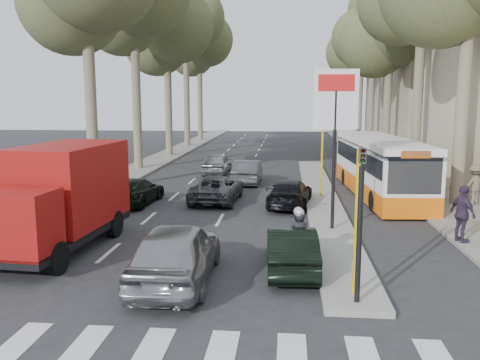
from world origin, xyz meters
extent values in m
plane|color=#28282B|center=(0.00, 0.00, 0.00)|extent=(120.00, 120.00, 0.00)
cube|color=gray|center=(8.60, 25.00, 0.06)|extent=(3.20, 70.00, 0.12)
cube|color=gray|center=(-8.00, 28.00, 0.06)|extent=(2.40, 64.00, 0.12)
cube|color=gray|center=(3.25, 11.00, 0.08)|extent=(1.50, 26.00, 0.16)
cube|color=#B7A88E|center=(15.50, 34.00, 8.00)|extent=(11.00, 20.00, 16.00)
cylinder|color=yellow|center=(3.25, -1.00, 1.75)|extent=(0.10, 0.10, 3.50)
cylinder|color=yellow|center=(3.25, 5.00, 1.75)|extent=(0.10, 0.10, 3.50)
cylinder|color=yellow|center=(3.25, 11.00, 1.75)|extent=(0.10, 0.10, 3.50)
cylinder|color=black|center=(3.25, 5.00, 2.60)|extent=(0.12, 0.12, 5.20)
cube|color=white|center=(3.25, 5.00, 4.60)|extent=(1.50, 0.10, 2.00)
cube|color=red|center=(3.25, 4.94, 5.15)|extent=(1.20, 0.02, 0.55)
cylinder|color=black|center=(3.25, -1.50, 1.60)|extent=(0.12, 0.12, 3.20)
imported|color=black|center=(3.25, -1.50, 3.10)|extent=(0.16, 0.41, 1.00)
cylinder|color=#6B604C|center=(-8.00, 12.00, 4.20)|extent=(0.56, 0.56, 8.40)
sphere|color=#464E2C|center=(-9.00, 12.60, 9.30)|extent=(5.20, 5.20, 5.20)
cylinder|color=#6B604C|center=(-8.10, 20.00, 4.48)|extent=(0.56, 0.56, 8.96)
sphere|color=#464E2C|center=(-9.10, 20.60, 9.92)|extent=(5.20, 5.20, 5.20)
cylinder|color=#6B604C|center=(-7.90, 28.00, 4.06)|extent=(0.56, 0.56, 8.12)
sphere|color=#464E2C|center=(-8.90, 28.60, 8.99)|extent=(5.20, 5.20, 5.20)
sphere|color=#464E2C|center=(-7.00, 27.20, 10.15)|extent=(5.80, 5.80, 5.80)
sphere|color=#464E2C|center=(-7.70, 29.10, 11.31)|extent=(4.80, 4.80, 4.80)
cylinder|color=#6B604C|center=(-8.00, 36.00, 4.76)|extent=(0.56, 0.56, 9.52)
sphere|color=#464E2C|center=(-9.00, 36.60, 10.54)|extent=(5.20, 5.20, 5.20)
sphere|color=#464E2C|center=(-7.10, 35.20, 11.90)|extent=(5.80, 5.80, 5.80)
sphere|color=#464E2C|center=(-7.80, 37.10, 13.26)|extent=(4.80, 4.80, 4.80)
cylinder|color=#6B604C|center=(-8.10, 44.00, 4.34)|extent=(0.56, 0.56, 8.68)
sphere|color=#464E2C|center=(-9.10, 44.60, 9.61)|extent=(5.20, 5.20, 5.20)
sphere|color=#464E2C|center=(-7.20, 43.20, 10.85)|extent=(5.80, 5.80, 5.80)
sphere|color=#464E2C|center=(-7.90, 45.10, 12.09)|extent=(4.80, 4.80, 4.80)
cylinder|color=#6B604C|center=(9.00, 10.00, 4.20)|extent=(0.56, 0.56, 8.40)
cylinder|color=#6B604C|center=(9.10, 18.00, 4.62)|extent=(0.56, 0.56, 9.24)
cylinder|color=#6B604C|center=(8.90, 26.00, 3.92)|extent=(0.56, 0.56, 7.84)
sphere|color=#464E2C|center=(7.90, 26.60, 8.68)|extent=(5.20, 5.20, 5.20)
sphere|color=#464E2C|center=(9.80, 25.20, 9.80)|extent=(5.80, 5.80, 5.80)
sphere|color=#464E2C|center=(9.10, 27.10, 10.92)|extent=(4.80, 4.80, 4.80)
cylinder|color=#6B604C|center=(9.00, 34.00, 4.48)|extent=(0.56, 0.56, 8.96)
sphere|color=#464E2C|center=(8.00, 34.60, 9.92)|extent=(5.20, 5.20, 5.20)
sphere|color=#464E2C|center=(9.90, 33.20, 11.20)|extent=(5.80, 5.80, 5.80)
sphere|color=#464E2C|center=(9.20, 35.10, 12.48)|extent=(4.80, 4.80, 4.80)
cylinder|color=#6B604C|center=(9.10, 42.00, 4.20)|extent=(0.56, 0.56, 8.40)
sphere|color=#464E2C|center=(8.10, 42.60, 9.30)|extent=(5.20, 5.20, 5.20)
sphere|color=#464E2C|center=(10.00, 41.20, 10.50)|extent=(5.80, 5.80, 5.80)
sphere|color=#464E2C|center=(9.30, 43.10, 11.70)|extent=(4.80, 4.80, 4.80)
imported|color=#989CA0|center=(-1.10, -0.25, 0.79)|extent=(1.93, 4.66, 1.58)
imported|color=black|center=(1.80, 0.93, 0.61)|extent=(1.48, 3.77, 1.22)
imported|color=#44474B|center=(-1.50, 10.04, 0.59)|extent=(2.20, 4.37, 1.19)
imported|color=black|center=(1.80, 9.23, 0.59)|extent=(2.17, 4.22, 1.17)
imported|color=#999CA1|center=(-2.66, 18.36, 0.66)|extent=(1.58, 3.87, 1.32)
imported|color=#4D5155|center=(-0.50, 15.00, 0.65)|extent=(1.47, 3.97, 1.30)
imported|color=black|center=(-5.01, 9.09, 0.58)|extent=(1.93, 4.14, 1.17)
cube|color=black|center=(-5.26, 2.06, 0.55)|extent=(2.60, 6.14, 0.25)
cylinder|color=black|center=(-4.39, -0.01, 0.45)|extent=(0.36, 0.92, 0.90)
cylinder|color=black|center=(-6.13, 3.93, 0.45)|extent=(0.36, 0.92, 0.90)
cylinder|color=black|center=(-4.14, 3.79, 0.45)|extent=(0.36, 0.92, 0.90)
cube|color=maroon|center=(-5.41, -0.24, 1.45)|extent=(2.29, 1.55, 1.70)
cube|color=maroon|center=(-5.20, 2.86, 1.95)|extent=(2.58, 4.35, 2.50)
cube|color=orange|center=(6.07, 12.16, 0.51)|extent=(3.03, 10.73, 0.83)
cube|color=white|center=(6.07, 12.16, 1.61)|extent=(3.03, 10.73, 1.38)
cube|color=black|center=(6.07, 12.16, 1.89)|extent=(3.03, 10.31, 0.78)
cube|color=white|center=(6.07, 12.16, 2.63)|extent=(3.03, 10.73, 0.28)
cube|color=black|center=(6.43, 6.91, 1.75)|extent=(2.03, 0.20, 1.38)
cube|color=orange|center=(6.43, 6.91, 2.56)|extent=(1.11, 0.14, 0.29)
cylinder|color=black|center=(5.27, 8.71, 0.41)|extent=(0.32, 0.90, 0.88)
cylinder|color=black|center=(7.33, 8.85, 0.41)|extent=(0.32, 0.90, 0.88)
cylinder|color=black|center=(4.81, 15.26, 0.41)|extent=(0.32, 0.90, 0.88)
cylinder|color=black|center=(6.87, 15.40, 0.41)|extent=(0.32, 0.90, 0.88)
cylinder|color=black|center=(2.06, 0.34, 0.30)|extent=(0.13, 0.61, 0.60)
cylinder|color=black|center=(1.97, 1.75, 0.30)|extent=(0.13, 0.61, 0.60)
cylinder|color=silver|center=(2.05, 0.41, 0.66)|extent=(0.08, 0.38, 0.75)
cube|color=black|center=(2.01, 1.09, 0.42)|extent=(0.25, 0.72, 0.28)
cube|color=black|center=(2.02, 0.91, 0.68)|extent=(0.31, 0.44, 0.21)
cube|color=black|center=(1.99, 1.37, 0.62)|extent=(0.30, 0.63, 0.11)
cylinder|color=silver|center=(2.05, 0.46, 0.96)|extent=(0.58, 0.08, 0.04)
imported|color=black|center=(2.01, 1.09, 0.84)|extent=(0.60, 0.42, 1.58)
imported|color=black|center=(1.98, 1.47, 0.79)|extent=(0.75, 0.45, 1.48)
sphere|color=#B2B2B7|center=(2.01, 1.05, 1.58)|extent=(0.26, 0.26, 0.26)
sphere|color=#B2B2B7|center=(1.99, 1.44, 1.53)|extent=(0.26, 0.26, 0.26)
imported|color=#3C2D44|center=(7.20, 3.79, 1.04)|extent=(0.88, 1.19, 1.83)
imported|color=#6C6251|center=(9.70, 9.93, 0.98)|extent=(1.21, 0.88, 1.71)
camera|label=1|loc=(1.66, -12.42, 4.63)|focal=38.00mm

